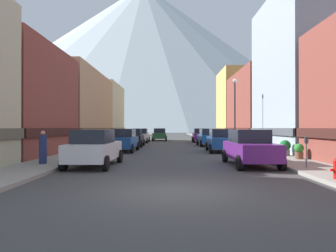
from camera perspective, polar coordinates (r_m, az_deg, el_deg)
The scene contains 25 objects.
ground_plane at distance 9.14m, azimuth 1.32°, elevation -12.17°, with size 400.00×400.00×0.00m, color #414141.
sidewalk_left at distance 44.40m, azimuth -7.57°, elevation -2.64°, with size 2.50×100.00×0.15m, color gray.
sidewalk_right at distance 44.44m, azimuth 8.62°, elevation -2.64°, with size 2.50×100.00×0.15m, color gray.
storefront_left_1 at distance 22.55m, azimuth -28.46°, elevation 3.74°, with size 7.28×9.06×7.18m.
storefront_left_2 at distance 33.44m, azimuth -17.90°, elevation 2.85°, with size 6.50×13.93×7.72m.
storefront_left_3 at distance 45.40m, azimuth -14.14°, elevation 2.26°, with size 8.27×10.12×8.12m.
storefront_right_1 at distance 26.25m, azimuth 25.86°, elevation 8.33°, with size 7.38×9.76×11.98m.
storefront_right_2 at distance 36.59m, azimuth 17.87°, elevation 2.98°, with size 7.02×12.07×8.24m.
storefront_right_3 at distance 47.23m, azimuth 14.88°, elevation 3.54°, with size 8.69×8.62×10.42m.
car_left_0 at distance 15.15m, azimuth -13.64°, elevation -4.00°, with size 2.14×4.44×1.78m.
car_left_1 at distance 24.15m, azimuth -8.36°, elevation -2.63°, with size 2.16×4.45×1.78m.
car_left_2 at distance 30.43m, azimuth -6.56°, elevation -2.15°, with size 2.10×4.42×1.78m.
car_left_3 at distance 37.88m, azimuth -5.20°, elevation -1.79°, with size 2.11×4.42×1.78m.
car_right_0 at distance 15.55m, azimuth 15.09°, elevation -3.90°, with size 2.11×4.42×1.78m.
car_right_1 at distance 23.81m, azimuth 9.89°, elevation -2.66°, with size 2.20×4.46×1.78m.
car_right_2 at distance 31.38m, azimuth 7.57°, elevation -2.10°, with size 2.13×4.43×1.78m.
car_right_3 at distance 39.55m, azimuth 6.07°, elevation -1.73°, with size 2.16×4.45×1.78m.
car_driving_0 at distance 43.80m, azimuth -1.56°, elevation -1.59°, with size 2.06×4.40×1.78m.
parking_meter_near at distance 14.45m, azimuth 24.51°, elevation -3.71°, with size 0.14×0.10×1.33m.
potted_plant_0 at distance 18.33m, azimuth 23.37°, elevation -4.28°, with size 0.51×0.51×0.85m.
potted_plant_1 at distance 26.16m, azimuth 16.22°, elevation -3.08°, with size 0.54×0.54×0.92m.
potted_plant_2 at distance 20.20m, azimuth 21.12°, elevation -3.75°, with size 0.67×0.67×0.96m.
pedestrian_0 at distance 15.80m, azimuth -22.42°, elevation -3.92°, with size 0.36×0.36×1.58m.
streetlamp_right at distance 26.31m, azimuth 12.44°, elevation 4.29°, with size 0.36×0.36×5.86m.
mountain_backdrop at distance 277.07m, azimuth -4.61°, elevation 12.71°, with size 314.88×314.88×128.61m, color silver.
Camera 1 is at (-0.15, -8.94, 1.88)m, focal length 32.50 mm.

